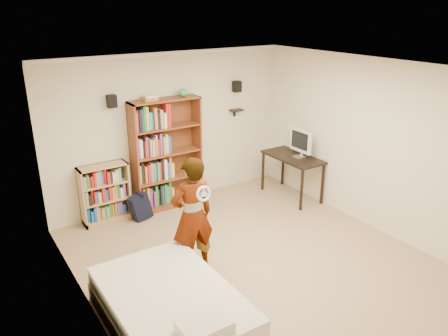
# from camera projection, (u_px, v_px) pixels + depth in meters

# --- Properties ---
(ground) EXTENTS (4.50, 5.00, 0.01)m
(ground) POSITION_uv_depth(u_px,v_px,m) (254.00, 261.00, 6.23)
(ground) COLOR tan
(ground) RESTS_ON ground
(room_shell) EXTENTS (4.52, 5.02, 2.71)m
(room_shell) POSITION_uv_depth(u_px,v_px,m) (257.00, 143.00, 5.61)
(room_shell) COLOR beige
(room_shell) RESTS_ON ground
(crown_molding) EXTENTS (4.50, 5.00, 0.06)m
(crown_molding) POSITION_uv_depth(u_px,v_px,m) (259.00, 71.00, 5.29)
(crown_molding) COLOR white
(crown_molding) RESTS_ON room_shell
(speaker_left) EXTENTS (0.14, 0.12, 0.20)m
(speaker_left) POSITION_uv_depth(u_px,v_px,m) (112.00, 101.00, 6.86)
(speaker_left) COLOR black
(speaker_left) RESTS_ON room_shell
(speaker_right) EXTENTS (0.14, 0.12, 0.20)m
(speaker_right) POSITION_uv_depth(u_px,v_px,m) (237.00, 86.00, 8.09)
(speaker_right) COLOR black
(speaker_right) RESTS_ON room_shell
(wall_shelf) EXTENTS (0.25, 0.16, 0.02)m
(wall_shelf) POSITION_uv_depth(u_px,v_px,m) (236.00, 110.00, 8.26)
(wall_shelf) COLOR black
(wall_shelf) RESTS_ON room_shell
(tall_bookshelf) EXTENTS (1.23, 0.36, 1.95)m
(tall_bookshelf) POSITION_uv_depth(u_px,v_px,m) (167.00, 154.00, 7.61)
(tall_bookshelf) COLOR brown
(tall_bookshelf) RESTS_ON ground
(low_bookshelf) EXTENTS (0.79, 0.30, 0.99)m
(low_bookshelf) POSITION_uv_depth(u_px,v_px,m) (105.00, 193.00, 7.22)
(low_bookshelf) COLOR tan
(low_bookshelf) RESTS_ON ground
(computer_desk) EXTENTS (0.59, 1.18, 0.81)m
(computer_desk) POSITION_uv_depth(u_px,v_px,m) (292.00, 176.00, 8.18)
(computer_desk) COLOR black
(computer_desk) RESTS_ON ground
(imac) EXTENTS (0.11, 0.52, 0.52)m
(imac) POSITION_uv_depth(u_px,v_px,m) (300.00, 144.00, 7.89)
(imac) COLOR silver
(imac) RESTS_ON computer_desk
(daybed) EXTENTS (1.29, 1.98, 0.58)m
(daybed) POSITION_uv_depth(u_px,v_px,m) (171.00, 305.00, 4.87)
(daybed) COLOR beige
(daybed) RESTS_ON ground
(person) EXTENTS (0.62, 0.43, 1.64)m
(person) POSITION_uv_depth(u_px,v_px,m) (192.00, 216.00, 5.76)
(person) COLOR black
(person) RESTS_ON ground
(wii_wheel) EXTENTS (0.20, 0.08, 0.21)m
(wii_wheel) POSITION_uv_depth(u_px,v_px,m) (204.00, 194.00, 5.37)
(wii_wheel) COLOR silver
(wii_wheel) RESTS_ON person
(navy_bag) EXTENTS (0.39, 0.29, 0.48)m
(navy_bag) POSITION_uv_depth(u_px,v_px,m) (140.00, 207.00, 7.34)
(navy_bag) COLOR black
(navy_bag) RESTS_ON ground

